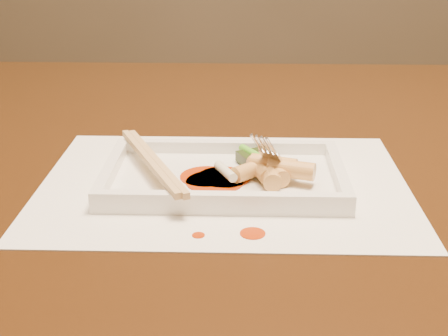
{
  "coord_description": "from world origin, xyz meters",
  "views": [
    {
      "loc": [
        -0.06,
        -0.76,
        1.03
      ],
      "look_at": [
        -0.08,
        -0.14,
        0.77
      ],
      "focal_mm": 50.0,
      "sensor_mm": 36.0,
      "label": 1
    }
  ],
  "objects_px": {
    "table": "(287,213)",
    "fork": "(290,107)",
    "placemat": "(224,184)",
    "chopstick_a": "(149,161)",
    "plate_base": "(224,180)"
  },
  "relations": [
    {
      "from": "placemat",
      "to": "fork",
      "type": "distance_m",
      "value": 0.11
    },
    {
      "from": "placemat",
      "to": "chopstick_a",
      "type": "xyz_separation_m",
      "value": [
        -0.08,
        0.0,
        0.03
      ]
    },
    {
      "from": "chopstick_a",
      "to": "fork",
      "type": "distance_m",
      "value": 0.16
    },
    {
      "from": "table",
      "to": "fork",
      "type": "bearing_deg",
      "value": -95.86
    },
    {
      "from": "table",
      "to": "placemat",
      "type": "xyz_separation_m",
      "value": [
        -0.08,
        -0.14,
        0.1
      ]
    },
    {
      "from": "table",
      "to": "fork",
      "type": "distance_m",
      "value": 0.22
    },
    {
      "from": "table",
      "to": "placemat",
      "type": "distance_m",
      "value": 0.19
    },
    {
      "from": "table",
      "to": "plate_base",
      "type": "bearing_deg",
      "value": -121.16
    },
    {
      "from": "placemat",
      "to": "table",
      "type": "bearing_deg",
      "value": 58.84
    },
    {
      "from": "placemat",
      "to": "chopstick_a",
      "type": "distance_m",
      "value": 0.09
    },
    {
      "from": "table",
      "to": "fork",
      "type": "height_order",
      "value": "fork"
    },
    {
      "from": "plate_base",
      "to": "chopstick_a",
      "type": "bearing_deg",
      "value": 180.0
    },
    {
      "from": "chopstick_a",
      "to": "table",
      "type": "bearing_deg",
      "value": 39.6
    },
    {
      "from": "chopstick_a",
      "to": "fork",
      "type": "xyz_separation_m",
      "value": [
        0.15,
        0.02,
        0.06
      ]
    },
    {
      "from": "placemat",
      "to": "chopstick_a",
      "type": "relative_size",
      "value": 2.02
    }
  ]
}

